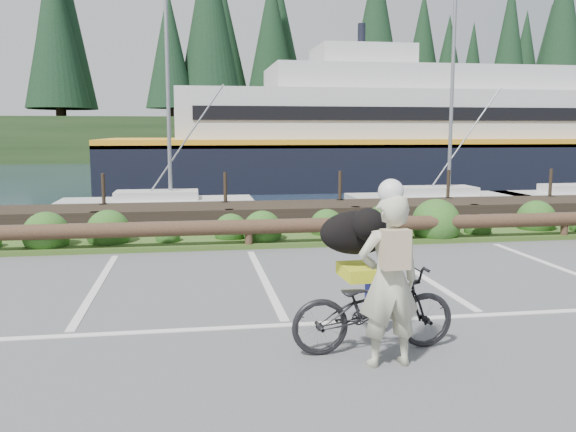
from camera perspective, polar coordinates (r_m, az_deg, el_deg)
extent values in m
plane|color=#505153|center=(8.01, -0.56, -9.31)|extent=(72.00, 72.00, 0.00)
plane|color=#18263A|center=(55.69, -7.86, 4.19)|extent=(160.00, 160.00, 0.00)
cube|color=#3D5B21|center=(13.12, -3.97, -2.28)|extent=(34.00, 1.60, 0.10)
imported|color=black|center=(6.73, 8.00, -8.52)|extent=(1.85, 0.73, 0.96)
imported|color=#BCBC9F|center=(6.24, 9.42, -6.01)|extent=(0.67, 0.46, 1.76)
ellipsoid|color=black|center=(7.10, 6.51, -1.54)|extent=(0.48, 0.91, 0.51)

